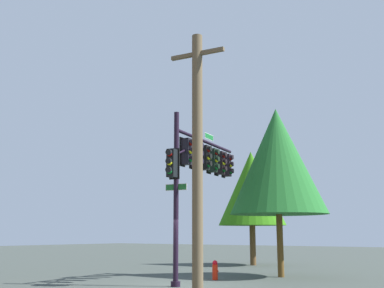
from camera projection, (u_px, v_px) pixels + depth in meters
ground_plane at (176, 287)px, 17.77m from camera, size 120.00×120.00×0.00m
signal_pole_assembly at (200, 165)px, 20.61m from camera, size 6.42×1.54×6.77m
utility_pole at (197, 160)px, 14.05m from camera, size 0.37×1.80×8.05m
fire_hydrant at (215, 270)px, 20.46m from camera, size 0.33×0.24×0.83m
tree_near at (277, 161)px, 22.74m from camera, size 4.62×4.62×8.00m
tree_mid at (251, 188)px, 30.83m from camera, size 4.33×4.33×7.31m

